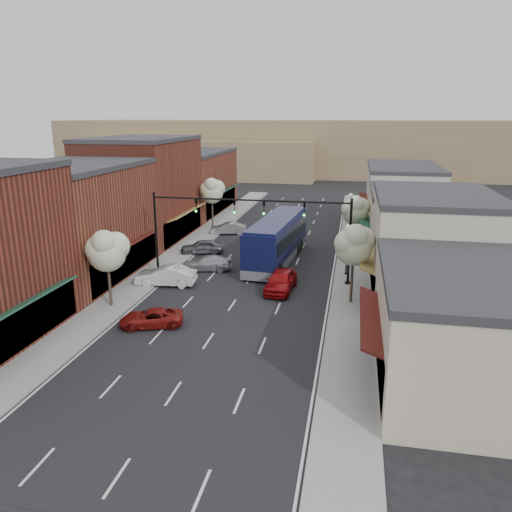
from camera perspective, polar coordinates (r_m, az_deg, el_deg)
The scene contains 29 objects.
ground at distance 34.04m, azimuth -3.55°, elevation -6.83°, with size 160.00×160.00×0.00m, color black.
sidewalk_left at distance 53.19m, azimuth -7.29°, elevation 1.50°, with size 2.80×73.00×0.15m, color gray.
sidewalk_right at distance 50.56m, azimuth 11.10°, elevation 0.57°, with size 2.80×73.00×0.15m, color gray.
curb_left at distance 52.78m, azimuth -5.84°, elevation 1.43°, with size 0.25×73.00×0.17m, color gray.
curb_right at distance 50.57m, azimuth 9.52°, elevation 0.65°, with size 0.25×73.00×0.17m, color gray.
bldg_left_midnear at distance 43.51m, azimuth -20.05°, elevation 3.66°, with size 10.14×14.10×9.40m.
bldg_left_midfar at distance 55.64m, azimuth -12.76°, elevation 7.46°, with size 10.14×14.10×10.90m.
bldg_left_far at distance 70.59m, azimuth -7.45°, elevation 8.37°, with size 10.14×18.10×8.40m.
bldg_right_near at distance 26.96m, azimuth 22.37°, elevation -7.58°, with size 9.14×12.10×5.90m.
bldg_right_midnear at distance 37.91m, azimuth 19.30°, elevation 0.89°, with size 9.14×12.10×7.90m.
bldg_right_midfar at distance 49.68m, azimuth 17.41°, elevation 3.54°, with size 9.14×12.10×6.40m.
bldg_right_far at distance 63.31m, azimuth 16.22°, elevation 6.59°, with size 9.14×16.10×7.40m.
hill_far at distance 120.85m, azimuth 7.48°, elevation 12.27°, with size 120.00×30.00×12.00m, color #7A6647.
hill_near at distance 113.68m, azimuth -5.91°, elevation 11.09°, with size 50.00×20.00×8.00m, color #7A6647.
signal_mast_right at distance 39.36m, azimuth 7.27°, elevation 3.25°, with size 8.22×0.46×7.00m.
signal_mast_left at distance 41.62m, azimuth -8.39°, elevation 3.89°, with size 8.22×0.46×7.00m.
tree_right_near at distance 35.37m, azimuth 11.18°, elevation 1.37°, with size 2.85×2.65×5.95m.
tree_right_far at distance 51.12m, azimuth 11.29°, elevation 5.23°, with size 2.85×2.65×5.43m.
tree_left_near at distance 35.57m, azimuth -16.67°, elevation 0.70°, with size 2.85×2.65×5.69m.
tree_left_far at distance 59.25m, azimuth -5.04°, elevation 7.49°, with size 2.85×2.65×6.13m.
lamp_post_near at distance 42.08m, azimuth 10.40°, elevation 1.67°, with size 0.44×0.44×4.44m.
lamp_post_far at distance 59.22m, azimuth 10.75°, elevation 5.70°, with size 0.44×0.44×4.44m.
coach_bus at distance 45.82m, azimuth 2.45°, elevation 1.94°, with size 4.01×13.65×4.11m.
red_hatchback at distance 38.39m, azimuth 2.86°, elevation -2.85°, with size 1.94×4.82×1.64m, color maroon.
parked_car_a at distance 32.86m, azimuth -11.89°, elevation -6.95°, with size 1.87×4.06×1.13m, color maroon.
parked_car_b at distance 40.27m, azimuth -10.26°, elevation -2.24°, with size 1.68×4.80×1.58m, color silver.
parked_car_c at distance 43.74m, azimuth -5.68°, elevation -0.82°, with size 1.78×4.39×1.27m, color #AAA9AF.
parked_car_d at distance 49.04m, azimuth -6.19°, elevation 1.06°, with size 1.65×4.11×1.40m, color #55565C.
parked_car_e at distance 56.99m, azimuth -3.20°, elevation 3.17°, with size 1.41×4.05×1.34m, color #9E9EA3.
Camera 1 is at (8.14, -30.36, 13.04)m, focal length 35.00 mm.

